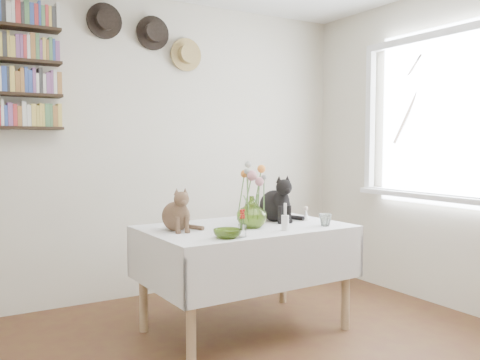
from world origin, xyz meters
TOP-DOWN VIEW (x-y plane):
  - room at (0.00, 0.00)m, footprint 4.08×4.58m
  - window at (1.97, 0.80)m, footprint 0.12×1.52m
  - dining_table at (0.37, 1.10)m, footprint 1.39×0.92m
  - tabby_cat at (-0.10, 1.17)m, footprint 0.21×0.25m
  - black_cat at (0.68, 1.19)m, footprint 0.25×0.31m
  - flower_vase at (0.37, 1.01)m, footprint 0.27×0.27m
  - green_bowl at (0.05, 0.77)m, footprint 0.20×0.20m
  - drinking_glass at (0.84, 0.82)m, footprint 0.10×0.10m
  - candlestick at (0.50, 0.81)m, footprint 0.05×0.05m
  - berry_jar at (0.15, 0.76)m, footprint 0.05×0.05m
  - porcelain_figurine at (0.89, 1.10)m, footprint 0.05×0.05m
  - flower_bouquet at (0.37, 1.02)m, footprint 0.17×0.13m
  - wall_hats at (0.12, 2.19)m, footprint 0.98×0.09m

SIDE VIEW (x-z plane):
  - dining_table at x=0.37m, z-range 0.18..0.91m
  - green_bowl at x=0.05m, z-range 0.73..0.78m
  - drinking_glass at x=0.84m, z-range 0.73..0.81m
  - porcelain_figurine at x=0.89m, z-range 0.72..0.82m
  - candlestick at x=0.50m, z-range 0.70..0.87m
  - berry_jar at x=0.15m, z-range 0.72..0.91m
  - flower_vase at x=0.37m, z-range 0.73..0.94m
  - tabby_cat at x=-0.10m, z-range 0.73..1.01m
  - black_cat at x=0.68m, z-range 0.73..1.07m
  - flower_bouquet at x=0.37m, z-range 0.87..1.26m
  - room at x=0.00m, z-range -0.04..2.54m
  - window at x=1.97m, z-range 0.74..2.06m
  - wall_hats at x=0.12m, z-range 1.93..2.41m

